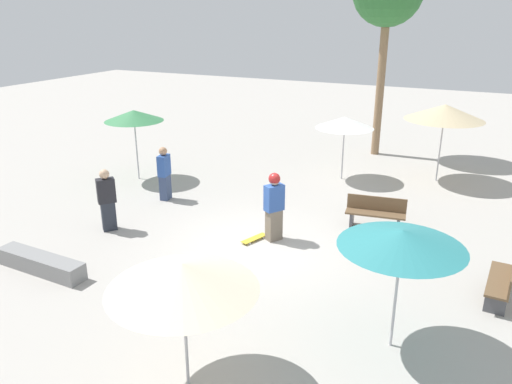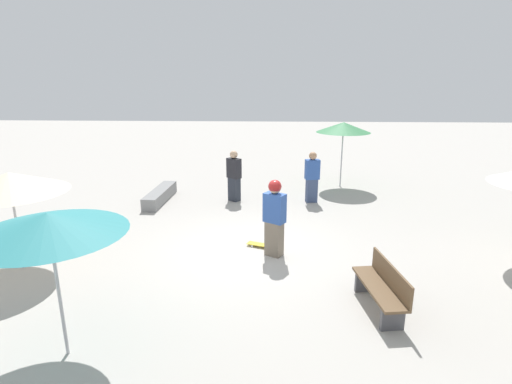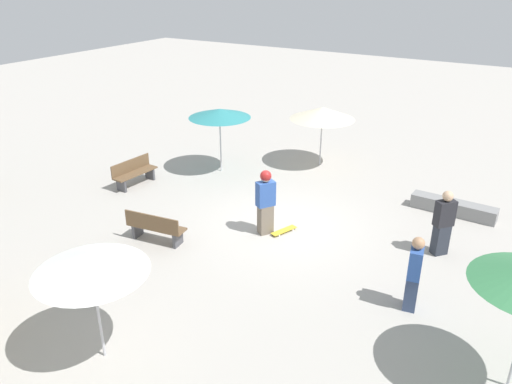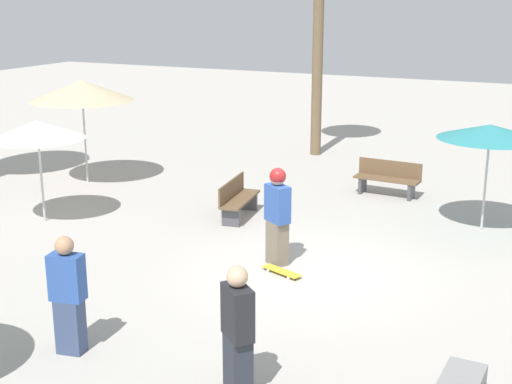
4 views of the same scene
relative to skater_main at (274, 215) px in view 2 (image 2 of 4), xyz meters
The scene contains 10 objects.
ground_plane 1.14m from the skater_main, 73.93° to the left, with size 60.00×60.00×0.00m, color #ADA8A0.
skater_main is the anchor object (origin of this frame).
skateboard 1.05m from the skater_main, 32.61° to the left, with size 0.46×0.82×0.07m.
concrete_ledge 5.68m from the skater_main, 43.06° to the left, with size 2.40×0.56×0.41m.
bench_far 2.97m from the skater_main, 138.91° to the right, with size 1.65×0.66×0.85m.
shade_umbrella_green 6.94m from the skater_main, 21.87° to the right, with size 2.01×2.01×2.45m.
shade_umbrella_cream 5.64m from the skater_main, 99.31° to the left, with size 2.30×2.30×2.15m.
shade_umbrella_teal 4.91m from the skater_main, 139.41° to the left, with size 2.12×2.12×2.25m.
bystander_watching 4.49m from the skater_main, 17.45° to the left, with size 0.50×0.53×1.72m.
bystander_far 4.45m from the skater_main, 16.33° to the right, with size 0.33×0.50×1.70m.
Camera 2 is at (-8.80, -0.51, 4.00)m, focal length 28.00 mm.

